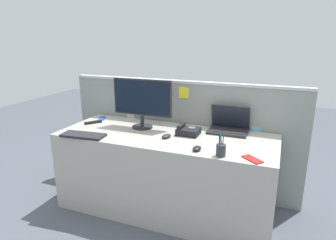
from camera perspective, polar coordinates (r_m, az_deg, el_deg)
name	(u,v)px	position (r m, az deg, el deg)	size (l,w,h in m)	color
ground_plane	(166,207)	(2.95, -0.37, -16.35)	(10.00, 10.00, 0.00)	#4C515B
desk	(166,172)	(2.77, -0.38, -9.96)	(1.92, 0.76, 0.73)	#ADA89E
cubicle_divider	(181,136)	(3.05, 2.54, -3.11)	(2.40, 0.08, 1.15)	gray
desktop_monitor	(142,100)	(2.77, -4.99, 3.84)	(0.58, 0.19, 0.46)	#232328
laptop	(229,125)	(2.76, 11.64, -1.01)	(0.35, 0.25, 0.23)	#232328
desk_phone	(188,131)	(2.63, 3.82, -2.09)	(0.19, 0.17, 0.09)	black
keyboard_main	(83,135)	(2.68, -16.02, -2.84)	(0.38, 0.15, 0.02)	#232328
computer_mouse_right_hand	(166,136)	(2.54, -0.31, -3.12)	(0.06, 0.10, 0.03)	#232328
computer_mouse_left_hand	(197,148)	(2.28, 5.59, -5.47)	(0.06, 0.10, 0.03)	black
pen_cup	(221,150)	(2.19, 10.15, -5.67)	(0.07, 0.07, 0.18)	#333338
cell_phone_red_case	(252,159)	(2.19, 15.95, -7.28)	(0.07, 0.16, 0.01)	#B22323
cell_phone_blue_case	(102,118)	(3.20, -12.57, 0.33)	(0.06, 0.14, 0.01)	blue
tv_remote	(93,122)	(3.05, -14.21, -0.43)	(0.04, 0.17, 0.02)	black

